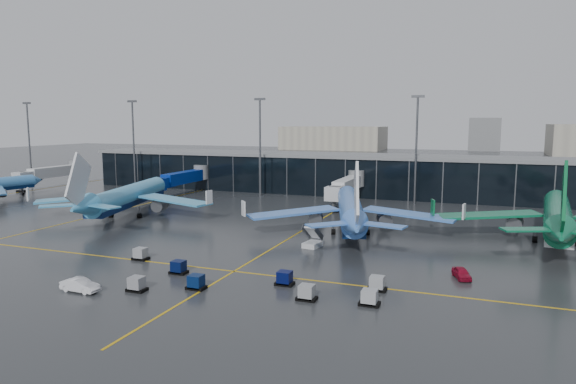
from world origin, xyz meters
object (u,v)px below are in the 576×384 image
(airliner_arkefly, at_px, (128,184))
(service_van_red, at_px, (462,273))
(service_van_white, at_px, (80,285))
(airliner_klm_near, at_px, (351,195))
(mobile_airstair, at_px, (313,242))
(airliner_aer_lingus, at_px, (559,200))
(baggage_carts, at_px, (243,279))

(airliner_arkefly, bearing_deg, service_van_red, -32.10)
(service_van_red, height_order, service_van_white, service_van_white)
(airliner_klm_near, height_order, mobile_airstair, airliner_klm_near)
(mobile_airstair, distance_m, service_van_red, 24.10)
(airliner_klm_near, bearing_deg, airliner_arkefly, 164.86)
(airliner_arkefly, bearing_deg, service_van_white, -73.26)
(mobile_airstair, xyz_separation_m, service_van_white, (-18.37, -29.72, 0.01))
(airliner_klm_near, height_order, service_van_white, airliner_klm_near)
(airliner_klm_near, bearing_deg, airliner_aer_lingus, -7.58)
(baggage_carts, distance_m, service_van_red, 27.11)
(baggage_carts, distance_m, mobile_airstair, 21.13)
(service_van_red, relative_size, service_van_white, 0.85)
(baggage_carts, relative_size, service_van_red, 9.01)
(airliner_aer_lingus, height_order, baggage_carts, airliner_aer_lingus)
(service_van_red, bearing_deg, airliner_arkefly, 142.97)
(airliner_klm_near, xyz_separation_m, baggage_carts, (-4.60, -33.75, -5.87))
(airliner_arkefly, bearing_deg, mobile_airstair, -29.90)
(baggage_carts, bearing_deg, service_van_red, 26.78)
(airliner_aer_lingus, distance_m, service_van_red, 30.45)
(airliner_arkefly, xyz_separation_m, mobile_airstair, (43.84, -11.87, -6.00))
(airliner_arkefly, bearing_deg, airliner_klm_near, -13.73)
(baggage_carts, bearing_deg, service_van_white, -152.41)
(service_van_red, xyz_separation_m, service_van_white, (-40.79, -20.88, 0.09))
(airliner_klm_near, distance_m, service_van_white, 47.77)
(baggage_carts, bearing_deg, airliner_klm_near, 82.24)
(airliner_arkefly, relative_size, mobile_airstair, 12.59)
(service_van_red, distance_m, service_van_white, 45.82)
(baggage_carts, xyz_separation_m, service_van_red, (24.20, 12.21, -0.07))
(airliner_arkefly, height_order, service_van_white, airliner_arkefly)
(airliner_aer_lingus, bearing_deg, service_van_red, -111.33)
(airliner_arkefly, relative_size, baggage_carts, 1.21)
(airliner_arkefly, relative_size, airliner_aer_lingus, 0.98)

